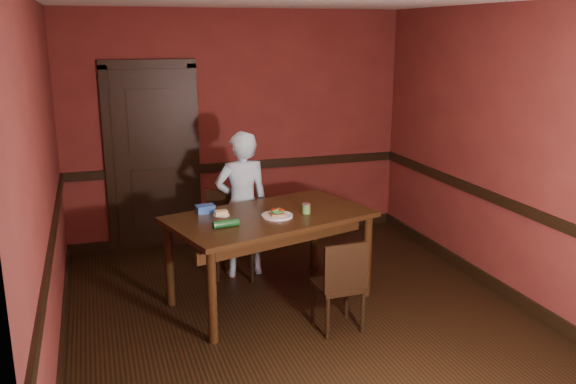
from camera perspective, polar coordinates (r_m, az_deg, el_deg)
floor at (r=5.52m, az=1.14°, el=-11.51°), size 4.00×4.50×0.01m
wall_back at (r=7.19m, az=-4.70°, el=6.00°), size 4.00×0.02×2.70m
wall_front at (r=3.11m, az=15.01°, el=-6.29°), size 4.00×0.02×2.70m
wall_left at (r=4.81m, az=-21.91°, el=0.57°), size 0.02×4.50×2.70m
wall_right at (r=6.01m, az=19.57°, el=3.46°), size 0.02×4.50×2.70m
dado_back at (r=7.26m, az=-4.60°, el=2.47°), size 4.00×0.03×0.10m
dado_left at (r=4.93m, az=-21.23°, el=-4.49°), size 0.03×4.50×0.10m
dado_right at (r=6.10m, az=19.10°, el=-0.69°), size 0.03×4.50×0.10m
baseboard_back at (r=7.48m, az=-4.46°, el=-3.83°), size 4.00×0.03×0.12m
baseboard_left at (r=5.25m, az=-20.37°, el=-13.18°), size 0.03×4.50×0.12m
baseboard_right at (r=6.37m, az=18.46°, el=-8.00°), size 0.03×4.50×0.12m
door at (r=7.05m, az=-12.54°, el=3.37°), size 1.05×0.07×2.20m
dining_table at (r=5.65m, az=-1.70°, el=-6.19°), size 2.00×1.46×0.84m
chair_far at (r=6.23m, az=-4.84°, el=-4.06°), size 0.53×0.53×0.87m
chair_near at (r=5.17m, az=4.70°, el=-8.51°), size 0.39×0.39×0.81m
person at (r=6.17m, az=-4.32°, el=-1.17°), size 0.56×0.38×1.50m
sandwich_plate at (r=5.44m, az=-1.02°, el=-2.13°), size 0.28×0.28×0.07m
sauce_jar at (r=5.54m, az=1.72°, el=-1.55°), size 0.08×0.08×0.09m
cheese_saucer at (r=5.51m, az=-6.27°, el=-2.01°), size 0.15×0.15×0.05m
food_tub at (r=5.61m, az=-7.76°, el=-1.58°), size 0.18×0.13×0.07m
wrapped_veg at (r=5.18m, az=-5.83°, el=-2.97°), size 0.23×0.09×0.06m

